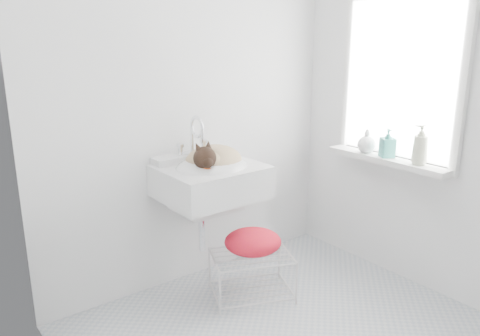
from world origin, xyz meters
TOP-DOWN VIEW (x-y plane):
  - back_wall at (0.00, 1.00)m, footprint 2.20×0.02m
  - right_wall at (1.10, 0.00)m, footprint 0.02×2.00m
  - left_wall at (-1.10, 0.00)m, footprint 0.02×2.00m
  - window_glass at (1.09, 0.20)m, footprint 0.01×0.80m
  - window_frame at (1.07, 0.20)m, footprint 0.04×0.90m
  - windowsill at (1.01, 0.20)m, footprint 0.16×0.88m
  - sink at (-0.05, 0.74)m, footprint 0.61×0.53m
  - faucet at (-0.05, 0.92)m, footprint 0.22×0.16m
  - cat at (-0.03, 0.72)m, footprint 0.45×0.40m
  - wire_rack at (0.11, 0.51)m, footprint 0.58×0.51m
  - towel at (0.12, 0.52)m, footprint 0.45×0.42m
  - bottle_a at (1.00, -0.03)m, footprint 0.11×0.11m
  - bottle_b at (1.00, 0.20)m, footprint 0.12×0.12m
  - bottle_c at (1.00, 0.37)m, footprint 0.17×0.17m

SIDE VIEW (x-z plane):
  - wire_rack at x=0.11m, z-range 0.00..0.30m
  - towel at x=0.12m, z-range 0.25..0.40m
  - windowsill at x=1.01m, z-range 0.81..0.85m
  - sink at x=-0.05m, z-range 0.73..0.97m
  - bottle_a at x=1.00m, z-range 0.74..0.96m
  - bottle_b at x=1.00m, z-range 0.75..0.95m
  - bottle_c at x=1.00m, z-range 0.77..0.93m
  - cat at x=-0.03m, z-range 0.76..1.02m
  - faucet at x=-0.05m, z-range 0.88..1.10m
  - back_wall at x=0.00m, z-range 0.00..2.50m
  - right_wall at x=1.10m, z-range 0.00..2.50m
  - left_wall at x=-1.10m, z-range 0.00..2.50m
  - window_glass at x=1.09m, z-range 0.85..1.85m
  - window_frame at x=1.07m, z-range 0.80..1.90m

